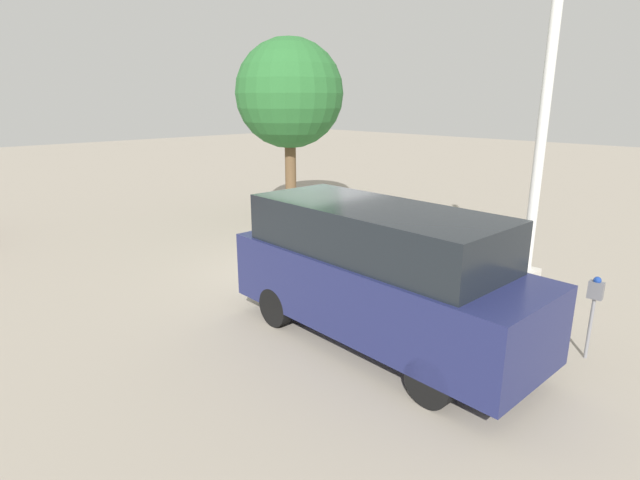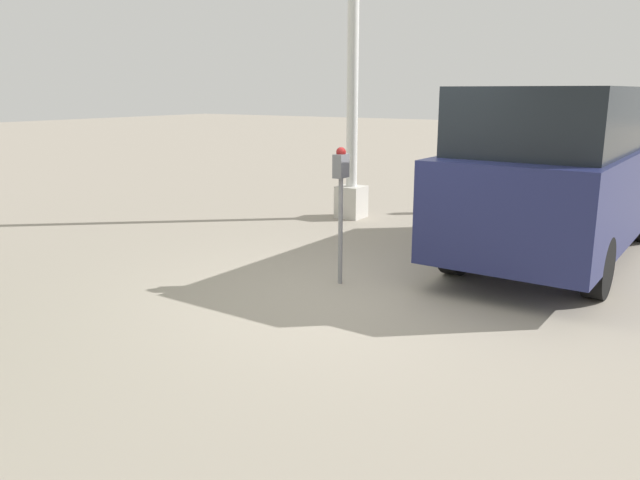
{
  "view_description": "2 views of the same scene",
  "coord_description": "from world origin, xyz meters",
  "px_view_note": "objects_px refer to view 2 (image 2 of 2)",
  "views": [
    {
      "loc": [
        7.47,
        -7.05,
        3.74
      ],
      "look_at": [
        0.43,
        -0.24,
        0.97
      ],
      "focal_mm": 28.0,
      "sensor_mm": 36.0,
      "label": 1
    },
    {
      "loc": [
        -5.61,
        -3.12,
        2.15
      ],
      "look_at": [
        -0.46,
        0.23,
        0.68
      ],
      "focal_mm": 35.0,
      "sensor_mm": 36.0,
      "label": 2
    }
  ],
  "objects_px": {
    "parking_meter_near": "(341,184)",
    "parking_meter_far": "(487,160)",
    "parked_van": "(564,168)",
    "lamp_post": "(353,78)"
  },
  "relations": [
    {
      "from": "parking_meter_near",
      "to": "lamp_post",
      "type": "bearing_deg",
      "value": 24.88
    },
    {
      "from": "parking_meter_far",
      "to": "parked_van",
      "type": "relative_size",
      "value": 0.25
    },
    {
      "from": "parking_meter_near",
      "to": "parking_meter_far",
      "type": "xyz_separation_m",
      "value": [
        5.15,
        0.06,
        -0.19
      ]
    },
    {
      "from": "parking_meter_far",
      "to": "parked_van",
      "type": "distance_m",
      "value": 3.16
    },
    {
      "from": "parking_meter_far",
      "to": "parking_meter_near",
      "type": "bearing_deg",
      "value": 177.12
    },
    {
      "from": "lamp_post",
      "to": "parked_van",
      "type": "height_order",
      "value": "lamp_post"
    },
    {
      "from": "parking_meter_near",
      "to": "parked_van",
      "type": "distance_m",
      "value": 3.17
    },
    {
      "from": "parking_meter_far",
      "to": "lamp_post",
      "type": "relative_size",
      "value": 0.2
    },
    {
      "from": "parking_meter_near",
      "to": "parking_meter_far",
      "type": "relative_size",
      "value": 1.21
    },
    {
      "from": "parking_meter_far",
      "to": "parked_van",
      "type": "height_order",
      "value": "parked_van"
    }
  ]
}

